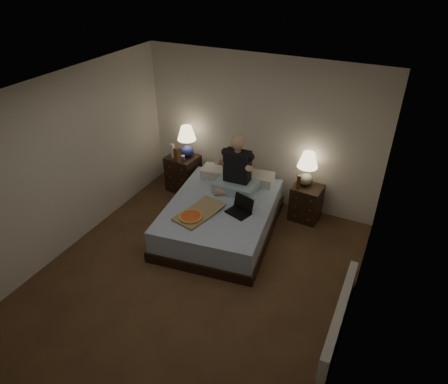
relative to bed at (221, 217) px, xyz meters
The scene contains 19 objects.
floor 1.11m from the bed, 82.59° to the right, with size 4.00×4.50×0.00m, color brown.
ceiling 2.49m from the bed, 82.59° to the right, with size 4.00×4.50×0.00m, color white.
wall_back 1.55m from the bed, 83.25° to the left, with size 4.00×2.50×0.00m, color beige.
wall_front 3.47m from the bed, 87.60° to the right, with size 4.00×2.50×0.00m, color beige.
wall_left 2.37m from the bed, 150.07° to the right, with size 4.50×2.50×0.00m, color beige.
wall_right 2.59m from the bed, 26.60° to the right, with size 4.50×2.50×0.00m, color beige.
bed is the anchor object (origin of this frame).
nightstand_left 1.44m from the bed, 144.30° to the left, with size 0.51×0.46×0.67m, color black.
nightstand_right 1.42m from the bed, 40.12° to the left, with size 0.45×0.41×0.59m, color black.
lamp_left 1.58m from the bed, 140.47° to the left, with size 0.32×0.32×0.56m, color #283493, non-canonical shape.
lamp_right 1.54m from the bed, 43.72° to the left, with size 0.32×0.32×0.56m, color gray, non-canonical shape.
water_bottle 1.61m from the bed, 150.00° to the left, with size 0.07×0.07×0.25m, color silver.
soda_can 1.36m from the bed, 146.51° to the left, with size 0.07×0.07×0.10m, color #A4A4A0.
beer_bottle_left 1.46m from the bed, 151.03° to the left, with size 0.06×0.06×0.23m, color #5C300D.
beer_bottle_right 1.33m from the bed, 40.50° to the left, with size 0.06×0.06×0.23m, color #50290B.
person 0.85m from the bed, 83.71° to the left, with size 0.66×0.52×0.93m, color black, non-canonical shape.
laptop 0.52m from the bed, 18.94° to the right, with size 0.34×0.28×0.24m, color black, non-canonical shape.
pizza_box 0.66m from the bed, 110.35° to the right, with size 0.40×0.76×0.08m, color #9D8C5E, non-canonical shape.
radiator 2.35m from the bed, 28.12° to the right, with size 0.10×1.60×0.40m, color silver.
Camera 1 is at (2.11, -3.44, 3.85)m, focal length 32.00 mm.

